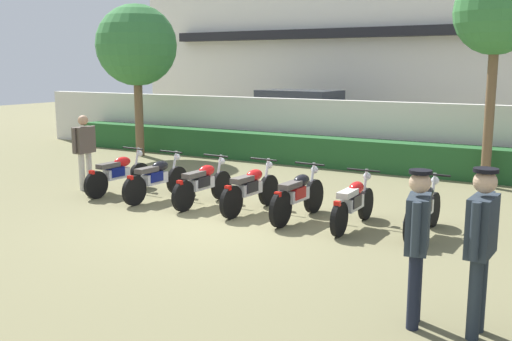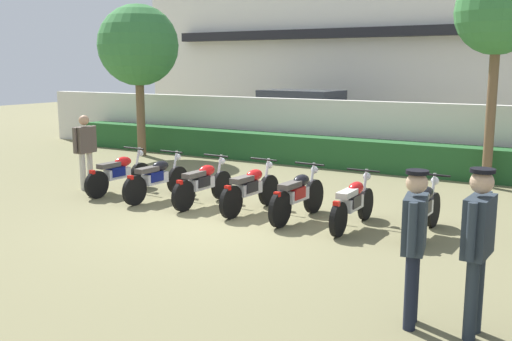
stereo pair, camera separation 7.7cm
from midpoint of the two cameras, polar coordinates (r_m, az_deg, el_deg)
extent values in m
plane|color=olive|center=(10.33, -3.61, -5.22)|extent=(60.00, 60.00, 0.00)
cube|color=white|center=(25.26, 18.08, 11.63)|extent=(25.28, 6.00, 7.18)
cube|color=black|center=(22.12, 16.23, 12.93)|extent=(21.23, 0.50, 0.36)
cube|color=silver|center=(16.49, 10.49, 3.58)|extent=(24.01, 0.30, 1.78)
cube|color=#235628|center=(15.91, 9.56, 1.59)|extent=(19.21, 0.70, 0.80)
cube|color=black|center=(20.61, 4.97, 4.59)|extent=(4.64, 2.21, 1.00)
cube|color=#2D333D|center=(20.65, 4.52, 6.90)|extent=(2.83, 1.92, 0.65)
cylinder|color=black|center=(20.74, 10.01, 3.39)|extent=(0.70, 0.28, 0.68)
cylinder|color=black|center=(19.10, 7.63, 2.88)|extent=(0.70, 0.28, 0.68)
cylinder|color=black|center=(22.26, 2.65, 3.99)|extent=(0.70, 0.28, 0.68)
cylinder|color=black|center=(20.73, -0.11, 3.55)|extent=(0.70, 0.28, 0.68)
cylinder|color=brown|center=(18.31, -11.03, 5.32)|extent=(0.26, 0.26, 2.49)
sphere|color=#387A3D|center=(18.26, -11.26, 11.87)|extent=(2.42, 2.42, 2.42)
cylinder|color=brown|center=(14.20, 21.99, 4.92)|extent=(0.22, 0.22, 3.24)
sphere|color=#387A3D|center=(14.20, 22.62, 14.04)|extent=(1.84, 1.84, 1.84)
cylinder|color=black|center=(13.48, -11.01, -0.47)|extent=(0.13, 0.59, 0.58)
cylinder|color=black|center=(12.65, -15.06, -1.33)|extent=(0.13, 0.59, 0.58)
cube|color=silver|center=(13.00, -13.16, -0.27)|extent=(0.24, 0.61, 0.22)
ellipsoid|color=red|center=(13.07, -12.65, 0.83)|extent=(0.25, 0.45, 0.22)
cube|color=#4C4742|center=(12.81, -13.96, 0.50)|extent=(0.24, 0.53, 0.10)
cube|color=red|center=(12.54, -15.47, -0.15)|extent=(0.11, 0.09, 0.08)
cylinder|color=silver|center=(13.36, -11.33, 0.82)|extent=(0.07, 0.23, 0.65)
cylinder|color=black|center=(13.25, -11.66, 2.13)|extent=(0.60, 0.08, 0.04)
sphere|color=silver|center=(13.41, -11.02, 1.64)|extent=(0.14, 0.14, 0.14)
cylinder|color=silver|center=(12.94, -14.31, -0.95)|extent=(0.11, 0.55, 0.07)
cube|color=navy|center=(12.95, -13.33, -0.09)|extent=(0.26, 0.38, 0.20)
cylinder|color=black|center=(12.77, -7.46, -0.92)|extent=(0.12, 0.60, 0.60)
cylinder|color=black|center=(11.84, -11.54, -1.92)|extent=(0.12, 0.60, 0.60)
cube|color=silver|center=(12.23, -9.60, -0.75)|extent=(0.23, 0.61, 0.22)
ellipsoid|color=black|center=(12.32, -9.09, 0.42)|extent=(0.24, 0.45, 0.22)
cube|color=#4C4742|center=(12.03, -10.37, 0.06)|extent=(0.23, 0.53, 0.10)
cube|color=red|center=(11.72, -11.93, -0.66)|extent=(0.10, 0.08, 0.08)
cylinder|color=silver|center=(12.64, -7.76, 0.44)|extent=(0.06, 0.23, 0.65)
cylinder|color=black|center=(12.53, -8.06, 1.82)|extent=(0.60, 0.07, 0.04)
sphere|color=silver|center=(12.70, -7.45, 1.31)|extent=(0.14, 0.14, 0.14)
cylinder|color=silver|center=(12.16, -10.80, -1.48)|extent=(0.10, 0.55, 0.07)
cube|color=navy|center=(12.19, -9.77, -0.56)|extent=(0.26, 0.37, 0.20)
cylinder|color=black|center=(12.14, -3.18, -1.43)|extent=(0.12, 0.60, 0.60)
cylinder|color=black|center=(11.21, -6.88, -2.47)|extent=(0.12, 0.60, 0.60)
cube|color=silver|center=(11.60, -5.12, -1.25)|extent=(0.23, 0.61, 0.22)
ellipsoid|color=red|center=(11.69, -4.62, -0.01)|extent=(0.24, 0.45, 0.22)
cube|color=#4C4742|center=(11.39, -5.85, -0.40)|extent=(0.23, 0.53, 0.10)
cube|color=red|center=(11.08, -7.24, -1.15)|extent=(0.10, 0.08, 0.08)
cylinder|color=silver|center=(12.01, -3.45, -0.01)|extent=(0.06, 0.23, 0.65)
cylinder|color=black|center=(11.89, -3.72, 1.45)|extent=(0.60, 0.07, 0.04)
sphere|color=silver|center=(12.07, -3.15, 0.91)|extent=(0.14, 0.14, 0.14)
cylinder|color=silver|center=(11.51, -6.35, -2.02)|extent=(0.10, 0.55, 0.07)
cube|color=black|center=(11.55, -5.28, -1.05)|extent=(0.26, 0.37, 0.20)
cylinder|color=black|center=(11.61, 1.43, -1.92)|extent=(0.13, 0.62, 0.61)
cylinder|color=black|center=(10.62, -2.23, -3.08)|extent=(0.13, 0.62, 0.61)
cube|color=silver|center=(11.04, -0.46, -1.76)|extent=(0.24, 0.61, 0.22)
ellipsoid|color=red|center=(11.13, 0.04, -0.45)|extent=(0.25, 0.45, 0.22)
cube|color=#4C4742|center=(10.81, -1.16, -0.88)|extent=(0.23, 0.53, 0.10)
cube|color=red|center=(10.48, -2.56, -1.70)|extent=(0.11, 0.09, 0.08)
cylinder|color=silver|center=(11.48, 1.19, -0.43)|extent=(0.06, 0.23, 0.65)
cylinder|color=black|center=(11.35, 0.95, 1.08)|extent=(0.60, 0.08, 0.04)
sphere|color=silver|center=(11.54, 1.50, 0.53)|extent=(0.14, 0.14, 0.14)
cylinder|color=silver|center=(10.93, -1.73, -2.58)|extent=(0.11, 0.55, 0.07)
cube|color=black|center=(10.99, -0.61, -1.55)|extent=(0.26, 0.38, 0.20)
cylinder|color=black|center=(11.07, 5.82, -2.51)|extent=(0.12, 0.64, 0.64)
cylinder|color=black|center=(10.04, 2.58, -3.78)|extent=(0.12, 0.64, 0.64)
cube|color=silver|center=(10.47, 4.16, -2.37)|extent=(0.23, 0.61, 0.22)
ellipsoid|color=black|center=(10.57, 4.63, -0.98)|extent=(0.24, 0.45, 0.22)
cube|color=#4C4742|center=(10.23, 3.54, -1.46)|extent=(0.23, 0.53, 0.10)
cube|color=red|center=(9.89, 2.29, -2.33)|extent=(0.10, 0.09, 0.08)
cylinder|color=silver|center=(10.92, 5.63, -0.96)|extent=(0.06, 0.23, 0.65)
cylinder|color=black|center=(10.79, 5.44, 0.63)|extent=(0.60, 0.07, 0.04)
sphere|color=silver|center=(10.99, 5.92, 0.06)|extent=(0.14, 0.14, 0.14)
cylinder|color=silver|center=(10.35, 2.89, -3.25)|extent=(0.10, 0.55, 0.07)
cube|color=#A51414|center=(10.42, 4.02, -2.15)|extent=(0.26, 0.37, 0.20)
cylinder|color=black|center=(10.73, 10.81, -3.21)|extent=(0.09, 0.58, 0.58)
cylinder|color=black|center=(9.61, 8.25, -4.72)|extent=(0.09, 0.58, 0.58)
cube|color=silver|center=(10.09, 9.52, -3.16)|extent=(0.20, 0.60, 0.22)
ellipsoid|color=red|center=(10.19, 9.91, -1.71)|extent=(0.22, 0.44, 0.22)
cube|color=beige|center=(9.83, 9.07, -2.24)|extent=(0.20, 0.52, 0.10)
cube|color=red|center=(9.45, 8.06, -3.22)|extent=(0.10, 0.08, 0.08)
cylinder|color=silver|center=(10.58, 10.70, -1.62)|extent=(0.05, 0.23, 0.65)
cylinder|color=black|center=(10.44, 10.59, 0.01)|extent=(0.60, 0.04, 0.04)
sphere|color=silver|center=(10.65, 10.94, -0.57)|extent=(0.14, 0.14, 0.14)
cylinder|color=silver|center=(9.93, 8.33, -4.10)|extent=(0.07, 0.55, 0.07)
cube|color=black|center=(10.03, 9.43, -2.94)|extent=(0.24, 0.36, 0.20)
cylinder|color=black|center=(10.54, 17.03, -3.66)|extent=(0.11, 0.60, 0.60)
cylinder|color=black|center=(9.40, 15.05, -5.22)|extent=(0.11, 0.60, 0.60)
cube|color=silver|center=(9.89, 16.06, -3.62)|extent=(0.22, 0.61, 0.22)
ellipsoid|color=black|center=(10.00, 16.40, -2.13)|extent=(0.23, 0.45, 0.22)
cube|color=beige|center=(9.63, 15.73, -2.69)|extent=(0.22, 0.53, 0.10)
cube|color=red|center=(9.24, 14.94, -3.69)|extent=(0.10, 0.08, 0.08)
cylinder|color=silver|center=(10.39, 16.99, -2.05)|extent=(0.06, 0.23, 0.65)
cylinder|color=black|center=(10.24, 16.95, -0.39)|extent=(0.60, 0.05, 0.04)
sphere|color=silver|center=(10.46, 17.20, -0.97)|extent=(0.14, 0.14, 0.14)
cylinder|color=silver|center=(9.72, 14.92, -4.59)|extent=(0.09, 0.55, 0.07)
cube|color=black|center=(9.83, 15.99, -3.40)|extent=(0.25, 0.37, 0.20)
cylinder|color=beige|center=(13.73, -15.68, 0.04)|extent=(0.13, 0.13, 0.82)
cylinder|color=beige|center=(13.58, -16.33, -0.10)|extent=(0.13, 0.13, 0.82)
cube|color=brown|center=(13.55, -16.15, 2.90)|extent=(0.22, 0.48, 0.58)
cylinder|color=brown|center=(13.75, -15.28, 3.10)|extent=(0.09, 0.09, 0.55)
cylinder|color=brown|center=(13.35, -17.06, 2.81)|extent=(0.09, 0.09, 0.55)
sphere|color=tan|center=(13.51, -16.24, 4.72)|extent=(0.22, 0.22, 0.22)
cylinder|color=black|center=(6.45, 15.14, -11.34)|extent=(0.13, 0.13, 0.83)
cylinder|color=black|center=(6.66, 15.32, -10.67)|extent=(0.13, 0.13, 0.83)
cube|color=#28333D|center=(6.34, 15.53, -5.02)|extent=(0.30, 0.51, 0.59)
cylinder|color=#28333D|center=(6.05, 15.29, -5.58)|extent=(0.09, 0.09, 0.56)
cylinder|color=#28333D|center=(6.62, 15.75, -4.26)|extent=(0.09, 0.09, 0.56)
sphere|color=tan|center=(6.24, 15.72, -1.16)|extent=(0.22, 0.22, 0.22)
cylinder|color=black|center=(6.22, 15.77, -0.15)|extent=(0.24, 0.24, 0.04)
cylinder|color=#28333D|center=(6.40, 20.52, -11.68)|extent=(0.13, 0.13, 0.86)
cylinder|color=#28333D|center=(6.61, 21.00, -11.02)|extent=(0.13, 0.13, 0.86)
cube|color=#28333D|center=(6.28, 21.18, -5.10)|extent=(0.25, 0.51, 0.61)
cylinder|color=#28333D|center=(5.99, 20.54, -5.62)|extent=(0.09, 0.09, 0.58)
cylinder|color=#28333D|center=(6.56, 21.79, -4.36)|extent=(0.09, 0.09, 0.58)
sphere|color=tan|center=(6.18, 21.45, -1.07)|extent=(0.23, 0.23, 0.23)
cylinder|color=black|center=(6.16, 21.52, -0.01)|extent=(0.24, 0.24, 0.04)
camera|label=1|loc=(0.04, -89.81, 0.04)|focal=41.13mm
camera|label=2|loc=(0.04, 90.19, -0.04)|focal=41.13mm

